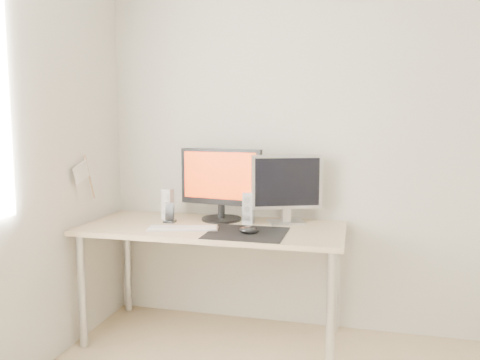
{
  "coord_description": "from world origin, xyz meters",
  "views": [
    {
      "loc": [
        -0.09,
        -1.32,
        1.35
      ],
      "look_at": [
        -0.78,
        1.46,
        1.01
      ],
      "focal_mm": 35.0,
      "sensor_mm": 36.0,
      "label": 1
    }
  ],
  "objects_px": {
    "mouse": "(249,230)",
    "speaker_right": "(248,208)",
    "phone_dock": "(170,216)",
    "second_monitor": "(287,186)",
    "main_monitor": "(221,182)",
    "speaker_left": "(168,203)",
    "desk": "(213,238)",
    "keyboard": "(183,228)"
  },
  "relations": [
    {
      "from": "mouse",
      "to": "speaker_right",
      "type": "height_order",
      "value": "speaker_right"
    },
    {
      "from": "phone_dock",
      "to": "speaker_right",
      "type": "bearing_deg",
      "value": 9.38
    },
    {
      "from": "second_monitor",
      "to": "phone_dock",
      "type": "height_order",
      "value": "second_monitor"
    },
    {
      "from": "mouse",
      "to": "phone_dock",
      "type": "distance_m",
      "value": 0.6
    },
    {
      "from": "main_monitor",
      "to": "speaker_left",
      "type": "bearing_deg",
      "value": -177.16
    },
    {
      "from": "speaker_left",
      "to": "mouse",
      "type": "bearing_deg",
      "value": -27.32
    },
    {
      "from": "desk",
      "to": "speaker_left",
      "type": "xyz_separation_m",
      "value": [
        -0.36,
        0.15,
        0.18
      ]
    },
    {
      "from": "desk",
      "to": "main_monitor",
      "type": "distance_m",
      "value": 0.37
    },
    {
      "from": "desk",
      "to": "second_monitor",
      "type": "height_order",
      "value": "second_monitor"
    },
    {
      "from": "mouse",
      "to": "speaker_right",
      "type": "distance_m",
      "value": 0.3
    },
    {
      "from": "mouse",
      "to": "speaker_left",
      "type": "relative_size",
      "value": 0.6
    },
    {
      "from": "keyboard",
      "to": "second_monitor",
      "type": "bearing_deg",
      "value": 29.18
    },
    {
      "from": "speaker_left",
      "to": "keyboard",
      "type": "relative_size",
      "value": 0.46
    },
    {
      "from": "desk",
      "to": "mouse",
      "type": "bearing_deg",
      "value": -32.98
    },
    {
      "from": "second_monitor",
      "to": "speaker_right",
      "type": "bearing_deg",
      "value": -163.18
    },
    {
      "from": "main_monitor",
      "to": "second_monitor",
      "type": "xyz_separation_m",
      "value": [
        0.43,
        0.01,
        -0.01
      ]
    },
    {
      "from": "speaker_right",
      "to": "keyboard",
      "type": "xyz_separation_m",
      "value": [
        -0.34,
        -0.25,
        -0.09
      ]
    },
    {
      "from": "main_monitor",
      "to": "speaker_right",
      "type": "bearing_deg",
      "value": -16.24
    },
    {
      "from": "desk",
      "to": "main_monitor",
      "type": "height_order",
      "value": "main_monitor"
    },
    {
      "from": "keyboard",
      "to": "mouse",
      "type": "bearing_deg",
      "value": -4.81
    },
    {
      "from": "mouse",
      "to": "desk",
      "type": "height_order",
      "value": "mouse"
    },
    {
      "from": "second_monitor",
      "to": "keyboard",
      "type": "relative_size",
      "value": 1.0
    },
    {
      "from": "keyboard",
      "to": "phone_dock",
      "type": "relative_size",
      "value": 3.43
    },
    {
      "from": "desk",
      "to": "keyboard",
      "type": "xyz_separation_m",
      "value": [
        -0.14,
        -0.14,
        0.09
      ]
    },
    {
      "from": "main_monitor",
      "to": "speaker_right",
      "type": "distance_m",
      "value": 0.26
    },
    {
      "from": "main_monitor",
      "to": "phone_dock",
      "type": "xyz_separation_m",
      "value": [
        -0.3,
        -0.14,
        -0.22
      ]
    },
    {
      "from": "mouse",
      "to": "main_monitor",
      "type": "relative_size",
      "value": 0.22
    },
    {
      "from": "desk",
      "to": "speaker_left",
      "type": "bearing_deg",
      "value": 157.3
    },
    {
      "from": "desk",
      "to": "phone_dock",
      "type": "bearing_deg",
      "value": 174.39
    },
    {
      "from": "second_monitor",
      "to": "speaker_right",
      "type": "relative_size",
      "value": 2.17
    },
    {
      "from": "main_monitor",
      "to": "second_monitor",
      "type": "distance_m",
      "value": 0.43
    },
    {
      "from": "mouse",
      "to": "desk",
      "type": "distance_m",
      "value": 0.33
    },
    {
      "from": "second_monitor",
      "to": "keyboard",
      "type": "height_order",
      "value": "second_monitor"
    },
    {
      "from": "mouse",
      "to": "main_monitor",
      "type": "distance_m",
      "value": 0.49
    },
    {
      "from": "second_monitor",
      "to": "phone_dock",
      "type": "distance_m",
      "value": 0.77
    },
    {
      "from": "mouse",
      "to": "second_monitor",
      "type": "distance_m",
      "value": 0.45
    },
    {
      "from": "main_monitor",
      "to": "desk",
      "type": "bearing_deg",
      "value": -91.18
    },
    {
      "from": "speaker_left",
      "to": "keyboard",
      "type": "height_order",
      "value": "speaker_left"
    },
    {
      "from": "mouse",
      "to": "phone_dock",
      "type": "xyz_separation_m",
      "value": [
        -0.56,
        0.2,
        0.01
      ]
    },
    {
      "from": "mouse",
      "to": "speaker_left",
      "type": "bearing_deg",
      "value": 152.68
    },
    {
      "from": "speaker_right",
      "to": "desk",
      "type": "bearing_deg",
      "value": -150.99
    },
    {
      "from": "mouse",
      "to": "main_monitor",
      "type": "height_order",
      "value": "main_monitor"
    }
  ]
}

